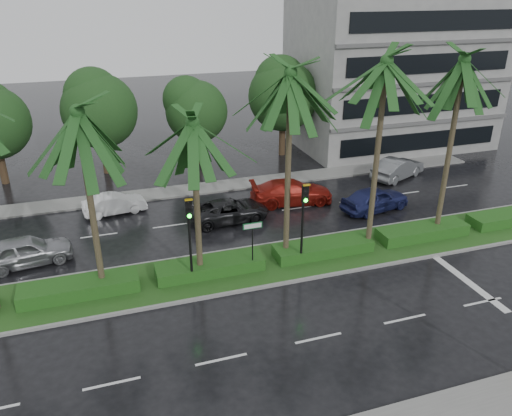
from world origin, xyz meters
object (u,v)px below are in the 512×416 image
object	(u,v)px
street_sign	(253,235)
car_darkgrey	(229,211)
signal_median_left	(190,229)
car_red	(292,192)
car_silver	(26,251)
car_grey	(398,168)
car_blue	(375,199)
car_white	(115,204)

from	to	relation	value
street_sign	car_darkgrey	distance (m)	6.30
signal_median_left	car_red	xyz separation A→B (m)	(8.00, 7.61, -2.23)
car_silver	car_grey	distance (m)	24.98
car_silver	car_red	distance (m)	15.80
street_sign	car_red	xyz separation A→B (m)	(5.00, 7.43, -1.36)
car_red	car_grey	bearing A→B (deg)	-70.82
car_red	car_darkgrey	bearing A→B (deg)	114.12
street_sign	car_grey	world-z (taller)	street_sign
car_blue	car_grey	world-z (taller)	car_blue
car_white	car_red	world-z (taller)	car_red
car_silver	car_red	xyz separation A→B (m)	(15.50, 3.06, 0.01)
signal_median_left	street_sign	distance (m)	3.13
car_silver	car_white	bearing A→B (deg)	-51.27
car_silver	car_blue	distance (m)	20.00
signal_median_left	car_grey	bearing A→B (deg)	29.00
car_darkgrey	signal_median_left	bearing A→B (deg)	147.95
car_red	street_sign	bearing A→B (deg)	153.84
car_silver	car_white	distance (m)	6.77
signal_median_left	car_grey	world-z (taller)	signal_median_left
car_grey	street_sign	bearing A→B (deg)	99.17
signal_median_left	car_darkgrey	world-z (taller)	signal_median_left
street_sign	car_darkgrey	world-z (taller)	street_sign
car_grey	car_white	bearing A→B (deg)	65.46
signal_median_left	car_darkgrey	bearing A→B (deg)	60.91
street_sign	car_white	size ratio (longest dim) A/B	0.69
signal_median_left	car_blue	size ratio (longest dim) A/B	0.97
car_white	car_red	distance (m)	11.07
car_silver	car_red	bearing A→B (deg)	-87.37
car_grey	car_blue	bearing A→B (deg)	110.59
car_red	car_grey	distance (m)	9.18
street_sign	car_silver	size ratio (longest dim) A/B	0.59
car_grey	signal_median_left	bearing A→B (deg)	94.74
street_sign	car_blue	size ratio (longest dim) A/B	0.58
street_sign	car_blue	world-z (taller)	street_sign
signal_median_left	car_white	xyz separation A→B (m)	(-2.91, 9.52, -2.38)
car_red	car_blue	bearing A→B (deg)	-112.84
car_red	signal_median_left	bearing A→B (deg)	141.35
signal_median_left	car_blue	world-z (taller)	signal_median_left
car_white	car_silver	bearing A→B (deg)	130.37
car_blue	car_grey	xyz separation A→B (m)	(4.50, 4.48, -0.00)
signal_median_left	car_darkgrey	distance (m)	7.57
car_silver	car_white	size ratio (longest dim) A/B	1.17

